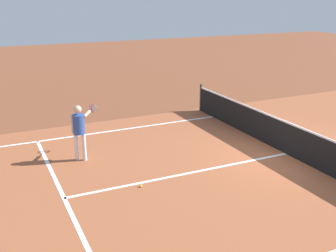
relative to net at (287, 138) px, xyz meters
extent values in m
plane|color=brown|center=(0.00, 0.00, -0.49)|extent=(60.00, 60.00, 0.00)
cube|color=#9E5433|center=(0.00, 0.00, -0.49)|extent=(10.62, 24.40, 0.00)
cube|color=white|center=(-4.11, -5.95, -0.49)|extent=(0.10, 11.89, 0.01)
cube|color=white|center=(0.00, -6.40, -0.49)|extent=(8.22, 0.10, 0.01)
cube|color=white|center=(0.00, -3.20, -0.49)|extent=(0.10, 6.40, 0.01)
cylinder|color=#33383D|center=(-5.05, 0.00, 0.04)|extent=(0.09, 0.09, 1.07)
cube|color=black|center=(0.00, 0.00, -0.04)|extent=(10.10, 0.02, 0.91)
cube|color=white|center=(0.00, 0.00, 0.44)|extent=(10.10, 0.03, 0.05)
cylinder|color=white|center=(-2.12, -5.60, -0.11)|extent=(0.11, 0.11, 0.78)
cylinder|color=white|center=(-2.01, -5.41, -0.11)|extent=(0.11, 0.11, 0.78)
cylinder|color=#2D4C99|center=(-2.06, -5.51, 0.56)|extent=(0.32, 0.32, 0.54)
sphere|color=beige|center=(-2.06, -5.51, 0.97)|extent=(0.21, 0.21, 0.21)
cylinder|color=beige|center=(-2.15, -5.65, 0.56)|extent=(0.08, 0.08, 0.53)
cylinder|color=beige|center=(-2.21, -5.23, 0.78)|extent=(0.50, 0.34, 0.08)
cylinder|color=black|center=(-2.53, -5.04, 0.78)|extent=(0.20, 0.14, 0.03)
torus|color=red|center=(-2.74, -4.92, 0.78)|extent=(0.25, 0.16, 0.28)
cylinder|color=silver|center=(-2.74, -4.92, 0.78)|extent=(0.13, 0.22, 0.25)
sphere|color=#CCE033|center=(0.21, -4.61, -0.46)|extent=(0.07, 0.07, 0.07)
camera|label=1|loc=(8.53, -7.78, 3.96)|focal=43.66mm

